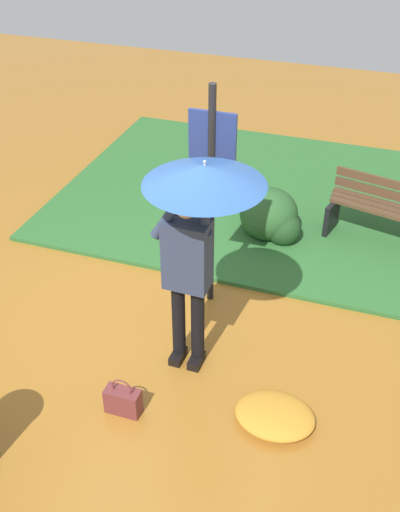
% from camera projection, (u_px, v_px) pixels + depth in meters
% --- Properties ---
extents(ground_plane, '(18.00, 18.00, 0.00)m').
position_uv_depth(ground_plane, '(165.00, 342.00, 5.79)').
color(ground_plane, '#9E6623').
extents(grass_verge, '(4.80, 4.00, 0.05)m').
position_uv_depth(grass_verge, '(246.00, 193.00, 8.16)').
color(grass_verge, '#2D662D').
rests_on(grass_verge, ground_plane).
extents(person_with_umbrella, '(0.96, 0.96, 2.04)m').
position_uv_depth(person_with_umbrella, '(197.00, 217.00, 4.72)').
color(person_with_umbrella, black).
rests_on(person_with_umbrella, ground_plane).
extents(info_sign_post, '(0.44, 0.07, 2.30)m').
position_uv_depth(info_sign_post, '(212.00, 174.00, 5.53)').
color(info_sign_post, black).
rests_on(info_sign_post, ground_plane).
extents(handbag, '(0.30, 0.14, 0.37)m').
position_uv_depth(handbag, '(123.00, 401.00, 5.03)').
color(handbag, brown).
rests_on(handbag, ground_plane).
extents(park_bench, '(1.42, 0.69, 0.75)m').
position_uv_depth(park_bench, '(389.00, 212.00, 7.01)').
color(park_bench, black).
rests_on(park_bench, ground_plane).
extents(shrub_cluster, '(0.76, 0.69, 0.62)m').
position_uv_depth(shrub_cluster, '(272.00, 216.00, 7.15)').
color(shrub_cluster, '#285628').
rests_on(shrub_cluster, ground_plane).
extents(leaf_pile_near_person, '(0.67, 0.54, 0.15)m').
position_uv_depth(leaf_pile_near_person, '(275.00, 415.00, 4.97)').
color(leaf_pile_near_person, '#C68428').
rests_on(leaf_pile_near_person, ground_plane).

